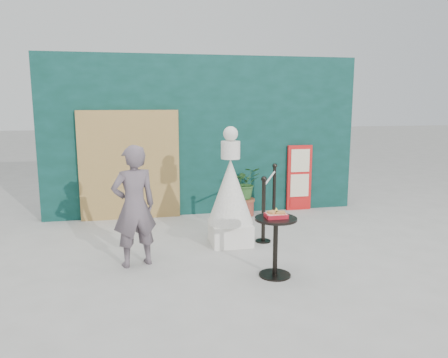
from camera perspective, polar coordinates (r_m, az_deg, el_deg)
ground at (r=5.72m, az=2.50°, el=-12.01°), size 60.00×60.00×0.00m
back_wall at (r=8.41m, az=-2.72°, el=5.64°), size 6.00×0.30×3.00m
bamboo_fence at (r=8.16m, az=-12.21°, el=1.75°), size 1.80×0.08×2.00m
woman at (r=5.82m, az=-11.66°, el=-3.50°), size 0.68×0.54×1.61m
menu_board at (r=8.83m, az=9.80°, el=0.16°), size 0.50×0.07×1.30m
statue at (r=6.59m, az=0.84°, el=-2.35°), size 0.70×0.70×1.79m
cafe_table at (r=5.47m, az=6.75°, el=-7.59°), size 0.52×0.52×0.75m
food_basket at (r=5.39m, az=6.82°, el=-4.65°), size 0.26×0.19×0.11m
planter at (r=8.28m, az=2.77°, el=-1.09°), size 0.55×0.48×0.94m
stanchion_barrier at (r=7.45m, az=5.94°, el=-2.82°), size 0.84×1.54×1.03m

